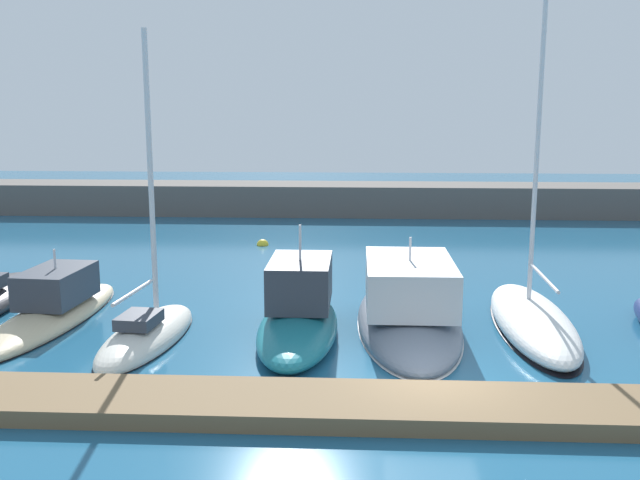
{
  "coord_description": "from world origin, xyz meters",
  "views": [
    {
      "loc": [
        -2.05,
        -17.21,
        7.22
      ],
      "look_at": [
        -3.2,
        4.76,
        3.02
      ],
      "focal_mm": 39.76,
      "sensor_mm": 36.0,
      "label": 1
    }
  ],
  "objects_px": {
    "motorboat_teal_fourth": "(299,312)",
    "motorboat_slate_fifth": "(408,307)",
    "motorboat_sand_second": "(53,310)",
    "sailboat_white_sixth": "(532,317)",
    "mooring_buoy_yellow": "(263,245)",
    "sailboat_ivory_third": "(147,334)"
  },
  "relations": [
    {
      "from": "motorboat_sand_second",
      "to": "motorboat_slate_fifth",
      "type": "bearing_deg",
      "value": -84.82
    },
    {
      "from": "motorboat_sand_second",
      "to": "motorboat_slate_fifth",
      "type": "height_order",
      "value": "motorboat_slate_fifth"
    },
    {
      "from": "sailboat_ivory_third",
      "to": "motorboat_teal_fourth",
      "type": "height_order",
      "value": "sailboat_ivory_third"
    },
    {
      "from": "sailboat_white_sixth",
      "to": "mooring_buoy_yellow",
      "type": "bearing_deg",
      "value": 39.76
    },
    {
      "from": "motorboat_teal_fourth",
      "to": "motorboat_slate_fifth",
      "type": "xyz_separation_m",
      "value": [
        3.57,
        1.2,
        -0.15
      ]
    },
    {
      "from": "sailboat_ivory_third",
      "to": "mooring_buoy_yellow",
      "type": "distance_m",
      "value": 15.54
    },
    {
      "from": "motorboat_sand_second",
      "to": "motorboat_slate_fifth",
      "type": "relative_size",
      "value": 0.88
    },
    {
      "from": "motorboat_teal_fourth",
      "to": "motorboat_slate_fifth",
      "type": "height_order",
      "value": "motorboat_teal_fourth"
    },
    {
      "from": "sailboat_ivory_third",
      "to": "mooring_buoy_yellow",
      "type": "height_order",
      "value": "sailboat_ivory_third"
    },
    {
      "from": "mooring_buoy_yellow",
      "to": "motorboat_teal_fourth",
      "type": "bearing_deg",
      "value": -77.92
    },
    {
      "from": "sailboat_ivory_third",
      "to": "mooring_buoy_yellow",
      "type": "relative_size",
      "value": 15.98
    },
    {
      "from": "motorboat_teal_fourth",
      "to": "sailboat_white_sixth",
      "type": "xyz_separation_m",
      "value": [
        7.59,
        0.89,
        -0.35
      ]
    },
    {
      "from": "motorboat_sand_second",
      "to": "mooring_buoy_yellow",
      "type": "distance_m",
      "value": 14.56
    },
    {
      "from": "mooring_buoy_yellow",
      "to": "motorboat_slate_fifth",
      "type": "bearing_deg",
      "value": -63.36
    },
    {
      "from": "mooring_buoy_yellow",
      "to": "motorboat_sand_second",
      "type": "bearing_deg",
      "value": -111.68
    },
    {
      "from": "motorboat_sand_second",
      "to": "motorboat_teal_fourth",
      "type": "relative_size",
      "value": 1.21
    },
    {
      "from": "sailboat_ivory_third",
      "to": "motorboat_slate_fifth",
      "type": "distance_m",
      "value": 8.52
    },
    {
      "from": "motorboat_teal_fourth",
      "to": "motorboat_slate_fifth",
      "type": "bearing_deg",
      "value": -71.26
    },
    {
      "from": "sailboat_ivory_third",
      "to": "sailboat_white_sixth",
      "type": "relative_size",
      "value": 0.55
    },
    {
      "from": "motorboat_slate_fifth",
      "to": "sailboat_white_sixth",
      "type": "relative_size",
      "value": 0.57
    },
    {
      "from": "motorboat_sand_second",
      "to": "sailboat_ivory_third",
      "type": "xyz_separation_m",
      "value": [
        3.81,
        -1.94,
        -0.16
      ]
    },
    {
      "from": "sailboat_ivory_third",
      "to": "motorboat_teal_fourth",
      "type": "distance_m",
      "value": 4.79
    }
  ]
}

